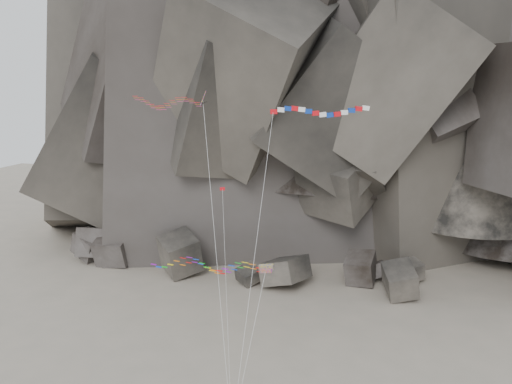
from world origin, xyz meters
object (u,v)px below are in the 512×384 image
(banner_kite, at_px, (319,113))
(parafoil_kite, at_px, (203,264))
(pennant_kite, at_px, (224,249))
(delta_kite, at_px, (164,102))

(banner_kite, height_order, parafoil_kite, banner_kite)
(banner_kite, bearing_deg, pennant_kite, -151.25)
(parafoil_kite, bearing_deg, banner_kite, 23.80)
(parafoil_kite, distance_m, pennant_kite, 5.00)
(parafoil_kite, relative_size, pennant_kite, 0.72)
(pennant_kite, bearing_deg, banner_kite, 24.40)
(delta_kite, bearing_deg, banner_kite, 0.13)
(parafoil_kite, bearing_deg, delta_kite, 154.83)
(parafoil_kite, xyz_separation_m, pennant_kite, (3.38, -2.44, 2.77))
(delta_kite, xyz_separation_m, pennant_kite, (8.10, -4.13, -14.03))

